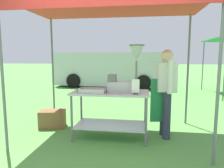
{
  "coord_description": "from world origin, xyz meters",
  "views": [
    {
      "loc": [
        0.49,
        -2.31,
        1.48
      ],
      "look_at": [
        -0.04,
        1.47,
        0.97
      ],
      "focal_mm": 32.85,
      "sensor_mm": 36.0,
      "label": 1
    }
  ],
  "objects_px": {
    "donut_fryer": "(128,74)",
    "menu_sign": "(135,88)",
    "donut_tray": "(93,91)",
    "supply_crate": "(52,119)",
    "van_silver": "(111,69)",
    "donut_cart": "(110,104)",
    "stall_canopy": "(111,9)",
    "vendor": "(166,89)"
  },
  "relations": [
    {
      "from": "stall_canopy",
      "to": "donut_tray",
      "type": "relative_size",
      "value": 6.96
    },
    {
      "from": "stall_canopy",
      "to": "donut_fryer",
      "type": "xyz_separation_m",
      "value": [
        0.3,
        -0.05,
        -1.14
      ]
    },
    {
      "from": "vendor",
      "to": "supply_crate",
      "type": "xyz_separation_m",
      "value": [
        -2.3,
        0.22,
        -0.72
      ]
    },
    {
      "from": "donut_tray",
      "to": "supply_crate",
      "type": "distance_m",
      "value": 1.36
    },
    {
      "from": "donut_cart",
      "to": "van_silver",
      "type": "height_order",
      "value": "van_silver"
    },
    {
      "from": "donut_cart",
      "to": "donut_tray",
      "type": "relative_size",
      "value": 2.89
    },
    {
      "from": "donut_fryer",
      "to": "menu_sign",
      "type": "bearing_deg",
      "value": -56.93
    },
    {
      "from": "donut_cart",
      "to": "donut_tray",
      "type": "bearing_deg",
      "value": -155.4
    },
    {
      "from": "donut_fryer",
      "to": "van_silver",
      "type": "xyz_separation_m",
      "value": [
        -1.26,
        6.67,
        -0.3
      ]
    },
    {
      "from": "menu_sign",
      "to": "van_silver",
      "type": "xyz_separation_m",
      "value": [
        -1.41,
        6.9,
        -0.09
      ]
    },
    {
      "from": "stall_canopy",
      "to": "vendor",
      "type": "bearing_deg",
      "value": 5.66
    },
    {
      "from": "donut_tray",
      "to": "vendor",
      "type": "xyz_separation_m",
      "value": [
        1.27,
        0.33,
        0.02
      ]
    },
    {
      "from": "stall_canopy",
      "to": "menu_sign",
      "type": "height_order",
      "value": "stall_canopy"
    },
    {
      "from": "vendor",
      "to": "supply_crate",
      "type": "distance_m",
      "value": 2.42
    },
    {
      "from": "donut_cart",
      "to": "donut_tray",
      "type": "distance_m",
      "value": 0.4
    },
    {
      "from": "vendor",
      "to": "van_silver",
      "type": "height_order",
      "value": "van_silver"
    },
    {
      "from": "donut_cart",
      "to": "donut_fryer",
      "type": "xyz_separation_m",
      "value": [
        0.3,
        0.05,
        0.55
      ]
    },
    {
      "from": "donut_cart",
      "to": "van_silver",
      "type": "bearing_deg",
      "value": 98.11
    },
    {
      "from": "supply_crate",
      "to": "van_silver",
      "type": "xyz_separation_m",
      "value": [
        0.35,
        6.31,
        0.7
      ]
    },
    {
      "from": "donut_cart",
      "to": "vendor",
      "type": "xyz_separation_m",
      "value": [
        0.99,
        0.2,
        0.27
      ]
    },
    {
      "from": "donut_tray",
      "to": "donut_fryer",
      "type": "relative_size",
      "value": 0.57
    },
    {
      "from": "donut_tray",
      "to": "menu_sign",
      "type": "bearing_deg",
      "value": -3.82
    },
    {
      "from": "donut_tray",
      "to": "menu_sign",
      "type": "height_order",
      "value": "menu_sign"
    },
    {
      "from": "stall_canopy",
      "to": "supply_crate",
      "type": "relative_size",
      "value": 5.73
    },
    {
      "from": "vendor",
      "to": "van_silver",
      "type": "bearing_deg",
      "value": 106.61
    },
    {
      "from": "supply_crate",
      "to": "van_silver",
      "type": "bearing_deg",
      "value": 86.82
    },
    {
      "from": "donut_fryer",
      "to": "donut_cart",
      "type": "bearing_deg",
      "value": -170.25
    },
    {
      "from": "donut_tray",
      "to": "vendor",
      "type": "distance_m",
      "value": 1.31
    },
    {
      "from": "donut_fryer",
      "to": "supply_crate",
      "type": "relative_size",
      "value": 1.44
    },
    {
      "from": "donut_tray",
      "to": "donut_fryer",
      "type": "xyz_separation_m",
      "value": [
        0.58,
        0.18,
        0.29
      ]
    },
    {
      "from": "stall_canopy",
      "to": "donut_cart",
      "type": "relative_size",
      "value": 2.41
    },
    {
      "from": "vendor",
      "to": "van_silver",
      "type": "relative_size",
      "value": 0.29
    },
    {
      "from": "supply_crate",
      "to": "van_silver",
      "type": "distance_m",
      "value": 6.36
    },
    {
      "from": "donut_fryer",
      "to": "donut_tray",
      "type": "bearing_deg",
      "value": -162.76
    },
    {
      "from": "vendor",
      "to": "supply_crate",
      "type": "relative_size",
      "value": 2.8
    },
    {
      "from": "donut_tray",
      "to": "supply_crate",
      "type": "xyz_separation_m",
      "value": [
        -1.03,
        0.54,
        -0.71
      ]
    },
    {
      "from": "donut_tray",
      "to": "supply_crate",
      "type": "bearing_deg",
      "value": 152.19
    },
    {
      "from": "donut_cart",
      "to": "van_silver",
      "type": "distance_m",
      "value": 6.79
    },
    {
      "from": "donut_tray",
      "to": "supply_crate",
      "type": "relative_size",
      "value": 0.82
    },
    {
      "from": "donut_fryer",
      "to": "menu_sign",
      "type": "relative_size",
      "value": 3.34
    },
    {
      "from": "donut_cart",
      "to": "donut_fryer",
      "type": "bearing_deg",
      "value": 9.75
    },
    {
      "from": "donut_fryer",
      "to": "menu_sign",
      "type": "xyz_separation_m",
      "value": [
        0.15,
        -0.23,
        -0.21
      ]
    }
  ]
}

